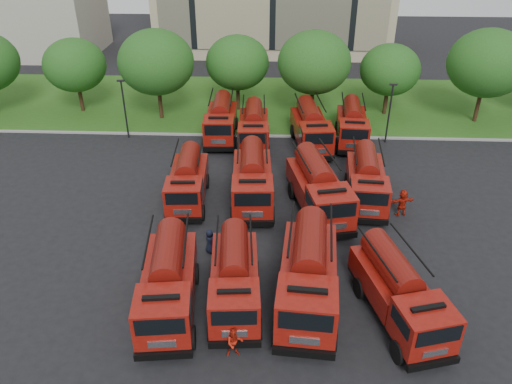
% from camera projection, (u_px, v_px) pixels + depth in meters
% --- Properties ---
extents(ground, '(140.00, 140.00, 0.00)m').
position_uv_depth(ground, '(224.00, 268.00, 27.95)').
color(ground, black).
rests_on(ground, ground).
extents(lawn, '(70.00, 16.00, 0.12)m').
position_uv_depth(lawn, '(250.00, 103.00, 50.28)').
color(lawn, '#255115').
rests_on(lawn, ground).
extents(curb, '(70.00, 0.30, 0.14)m').
position_uv_depth(curb, '(245.00, 135.00, 43.31)').
color(curb, gray).
rests_on(curb, ground).
extents(side_building, '(18.00, 12.00, 10.00)m').
position_uv_depth(side_building, '(25.00, 13.00, 64.37)').
color(side_building, '#A29D90').
rests_on(side_building, ground).
extents(tree_1, '(5.71, 5.71, 6.98)m').
position_uv_depth(tree_1, '(75.00, 65.00, 46.01)').
color(tree_1, '#382314').
rests_on(tree_1, ground).
extents(tree_2, '(6.72, 6.72, 8.22)m').
position_uv_depth(tree_2, '(156.00, 62.00, 44.01)').
color(tree_2, '#382314').
rests_on(tree_2, ground).
extents(tree_3, '(5.88, 5.88, 7.19)m').
position_uv_depth(tree_3, '(237.00, 63.00, 46.24)').
color(tree_3, '#382314').
rests_on(tree_3, ground).
extents(tree_4, '(6.55, 6.55, 8.01)m').
position_uv_depth(tree_4, '(314.00, 62.00, 44.41)').
color(tree_4, '#382314').
rests_on(tree_4, ground).
extents(tree_5, '(5.46, 5.46, 6.68)m').
position_uv_depth(tree_5, '(390.00, 70.00, 45.45)').
color(tree_5, '#382314').
rests_on(tree_5, ground).
extents(tree_6, '(6.89, 6.89, 8.42)m').
position_uv_depth(tree_6, '(488.00, 63.00, 43.28)').
color(tree_6, '#382314').
rests_on(tree_6, ground).
extents(lamp_post_0, '(0.60, 0.25, 5.11)m').
position_uv_depth(lamp_post_0, '(124.00, 106.00, 41.64)').
color(lamp_post_0, black).
rests_on(lamp_post_0, ground).
extents(lamp_post_1, '(0.60, 0.25, 5.11)m').
position_uv_depth(lamp_post_1, '(390.00, 110.00, 40.81)').
color(lamp_post_1, black).
rests_on(lamp_post_1, ground).
extents(fire_truck_0, '(3.33, 7.55, 3.33)m').
position_uv_depth(fire_truck_0, '(168.00, 282.00, 24.38)').
color(fire_truck_0, black).
rests_on(fire_truck_0, ground).
extents(fire_truck_1, '(2.93, 7.01, 3.12)m').
position_uv_depth(fire_truck_1, '(235.00, 278.00, 24.83)').
color(fire_truck_1, black).
rests_on(fire_truck_1, ground).
extents(fire_truck_2, '(3.43, 8.15, 3.62)m').
position_uv_depth(fire_truck_2, '(308.00, 274.00, 24.64)').
color(fire_truck_2, black).
rests_on(fire_truck_2, ground).
extents(fire_truck_3, '(4.17, 7.43, 3.21)m').
position_uv_depth(fire_truck_3, '(399.00, 292.00, 23.86)').
color(fire_truck_3, black).
rests_on(fire_truck_3, ground).
extents(fire_truck_4, '(2.81, 6.89, 3.08)m').
position_uv_depth(fire_truck_4, '(188.00, 180.00, 33.41)').
color(fire_truck_4, black).
rests_on(fire_truck_4, ground).
extents(fire_truck_5, '(3.07, 7.59, 3.40)m').
position_uv_depth(fire_truck_5, '(252.00, 179.00, 33.24)').
color(fire_truck_5, black).
rests_on(fire_truck_5, ground).
extents(fire_truck_6, '(4.21, 8.04, 3.49)m').
position_uv_depth(fire_truck_6, '(319.00, 188.00, 32.09)').
color(fire_truck_6, black).
rests_on(fire_truck_6, ground).
extents(fire_truck_7, '(3.00, 7.16, 3.18)m').
position_uv_depth(fire_truck_7, '(366.00, 180.00, 33.34)').
color(fire_truck_7, black).
rests_on(fire_truck_7, ground).
extents(fire_truck_8, '(2.81, 7.18, 3.23)m').
position_uv_depth(fire_truck_8, '(221.00, 120.00, 42.24)').
color(fire_truck_8, black).
rests_on(fire_truck_8, ground).
extents(fire_truck_9, '(2.77, 7.05, 3.17)m').
position_uv_depth(fire_truck_9, '(254.00, 128.00, 40.95)').
color(fire_truck_9, black).
rests_on(fire_truck_9, ground).
extents(fire_truck_10, '(3.34, 7.53, 3.32)m').
position_uv_depth(fire_truck_10, '(311.00, 127.00, 40.80)').
color(fire_truck_10, black).
rests_on(fire_truck_10, ground).
extents(fire_truck_11, '(2.93, 7.05, 3.14)m').
position_uv_depth(fire_truck_11, '(352.00, 124.00, 41.58)').
color(fire_truck_11, black).
rests_on(fire_truck_11, ground).
extents(firefighter_0, '(0.65, 0.52, 1.62)m').
position_uv_depth(firefighter_0, '(401.00, 332.00, 23.79)').
color(firefighter_0, '#B01D0D').
rests_on(firefighter_0, ground).
extents(firefighter_1, '(0.84, 0.57, 1.58)m').
position_uv_depth(firefighter_1, '(235.00, 355.00, 22.62)').
color(firefighter_1, '#B01D0D').
rests_on(firefighter_1, ground).
extents(firefighter_2, '(0.83, 1.10, 1.66)m').
position_uv_depth(firefighter_2, '(426.00, 363.00, 22.22)').
color(firefighter_2, black).
rests_on(firefighter_2, ground).
extents(firefighter_3, '(1.22, 1.03, 1.68)m').
position_uv_depth(firefighter_3, '(436.00, 325.00, 24.22)').
color(firefighter_3, black).
rests_on(firefighter_3, ground).
extents(firefighter_4, '(0.88, 0.88, 1.53)m').
position_uv_depth(firefighter_4, '(210.00, 252.00, 29.19)').
color(firefighter_4, black).
rests_on(firefighter_4, ground).
extents(firefighter_5, '(1.84, 1.09, 1.85)m').
position_uv_depth(firefighter_5, '(400.00, 215.00, 32.60)').
color(firefighter_5, '#B01D0D').
rests_on(firefighter_5, ground).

